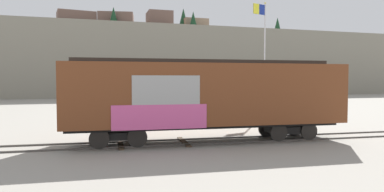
# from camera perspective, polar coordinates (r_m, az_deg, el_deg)

# --- Properties ---
(ground_plane) EXTENTS (260.00, 260.00, 0.00)m
(ground_plane) POSITION_cam_1_polar(r_m,az_deg,el_deg) (18.09, 6.95, -7.27)
(ground_plane) COLOR gray
(track) EXTENTS (59.96, 5.83, 0.08)m
(track) POSITION_cam_1_polar(r_m,az_deg,el_deg) (17.86, 5.86, -7.27)
(track) COLOR #4C4742
(track) RESTS_ON ground_plane
(freight_car) EXTENTS (14.01, 4.04, 4.15)m
(freight_car) POSITION_cam_1_polar(r_m,az_deg,el_deg) (17.30, 2.56, 0.13)
(freight_car) COLOR brown
(freight_car) RESTS_ON ground_plane
(flagpole) EXTENTS (1.46, 0.53, 9.98)m
(flagpole) POSITION_cam_1_polar(r_m,az_deg,el_deg) (31.26, 11.62, 8.47)
(flagpole) COLOR silver
(flagpole) RESTS_ON ground_plane
(hillside) EXTENTS (140.32, 35.14, 17.94)m
(hillside) POSITION_cam_1_polar(r_m,az_deg,el_deg) (79.45, -11.62, 5.23)
(hillside) COLOR gray
(hillside) RESTS_ON ground_plane
(parked_car_red) EXTENTS (4.67, 2.16, 1.55)m
(parked_car_red) POSITION_cam_1_polar(r_m,az_deg,el_deg) (23.25, -8.65, -3.08)
(parked_car_red) COLOR #B21E1E
(parked_car_red) RESTS_ON ground_plane
(parked_car_black) EXTENTS (4.78, 2.17, 1.73)m
(parked_car_black) POSITION_cam_1_polar(r_m,az_deg,el_deg) (25.10, 3.88, -2.47)
(parked_car_black) COLOR black
(parked_car_black) RESTS_ON ground_plane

